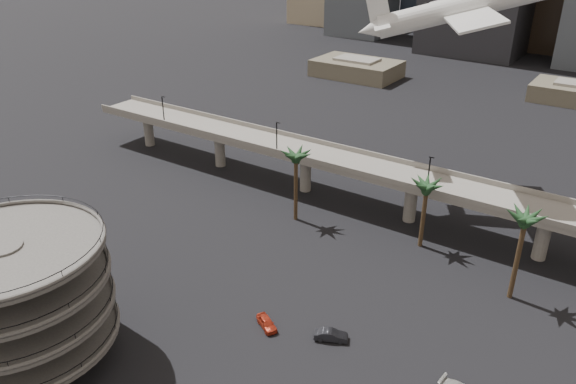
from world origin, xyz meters
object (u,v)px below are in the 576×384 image
Objects in this scene: car_b at (331,335)px; overpass at (356,169)px; airborne_jet at (469,7)px; car_a at (267,323)px; parking_ramp at (14,293)px.

overpass is at bearing -2.11° from car_b.
car_b is (15.55, -35.20, -6.62)m from overpass.
airborne_jet is at bearing 47.47° from overpass.
airborne_jet is at bearing 24.15° from car_a.
car_b is (8.24, 2.64, 0.03)m from car_a.
car_a is at bearing 81.82° from car_b.
airborne_jet is 8.61× the size of car_a.
car_a is 8.65m from car_b.
car_b is at bearing -66.17° from overpass.
overpass is at bearing 77.57° from parking_ramp.
overpass is 39.04m from car_b.
overpass reaches higher than car_a.
parking_ramp is at bearing 103.88° from car_b.
parking_ramp reaches higher than car_b.
airborne_jet reaches higher than overpass.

